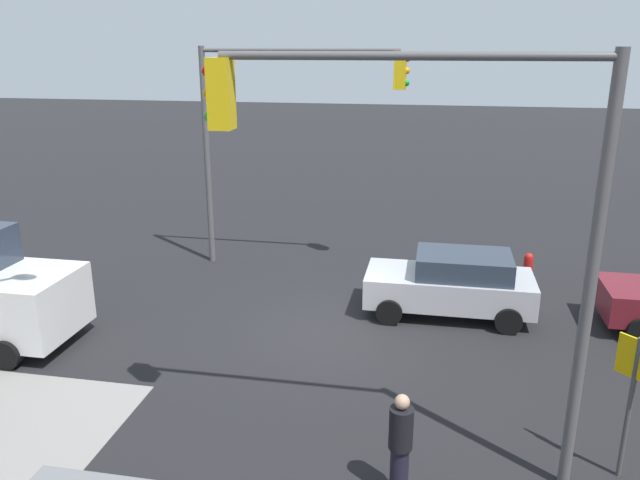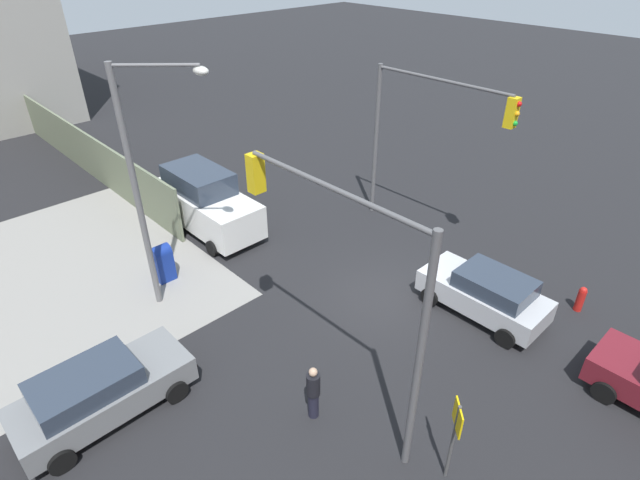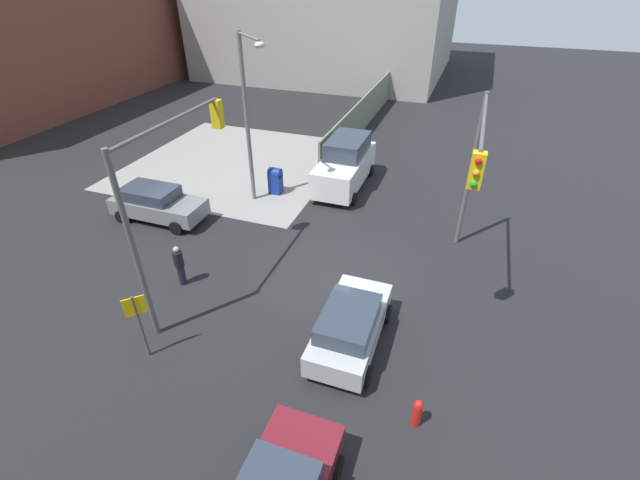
{
  "view_description": "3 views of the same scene",
  "coord_description": "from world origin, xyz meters",
  "px_view_note": "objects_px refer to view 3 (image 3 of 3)",
  "views": [
    {
      "loc": [
        -2.3,
        13.17,
        6.52
      ],
      "look_at": [
        0.5,
        -1.63,
        1.8
      ],
      "focal_mm": 35.0,
      "sensor_mm": 36.0,
      "label": 1
    },
    {
      "loc": [
        -8.47,
        11.12,
        10.92
      ],
      "look_at": [
        2.09,
        1.07,
        1.85
      ],
      "focal_mm": 28.0,
      "sensor_mm": 36.0,
      "label": 2
    },
    {
      "loc": [
        -12.37,
        -4.09,
        10.52
      ],
      "look_at": [
        -0.34,
        0.18,
        2.09
      ],
      "focal_mm": 24.0,
      "sensor_mm": 36.0,
      "label": 3
    }
  ],
  "objects_px": {
    "fire_hydrant": "(417,412)",
    "sedan_gray": "(157,203)",
    "van_white_delivery": "(345,164)",
    "pedestrian_crossing": "(179,265)",
    "traffic_signal_se_corner": "(474,164)",
    "street_lamp_corner": "(249,111)",
    "traffic_signal_nw_corner": "(170,180)",
    "hatchback_silver": "(350,325)",
    "mailbox_blue": "(275,180)"
  },
  "relations": [
    {
      "from": "traffic_signal_se_corner",
      "to": "fire_hydrant",
      "type": "height_order",
      "value": "traffic_signal_se_corner"
    },
    {
      "from": "van_white_delivery",
      "to": "pedestrian_crossing",
      "type": "xyz_separation_m",
      "value": [
        -10.28,
        3.4,
        -0.39
      ]
    },
    {
      "from": "hatchback_silver",
      "to": "van_white_delivery",
      "type": "height_order",
      "value": "van_white_delivery"
    },
    {
      "from": "mailbox_blue",
      "to": "pedestrian_crossing",
      "type": "bearing_deg",
      "value": 178.6
    },
    {
      "from": "sedan_gray",
      "to": "traffic_signal_se_corner",
      "type": "bearing_deg",
      "value": -88.56
    },
    {
      "from": "street_lamp_corner",
      "to": "sedan_gray",
      "type": "xyz_separation_m",
      "value": [
        -3.12,
        3.62,
        -3.86
      ]
    },
    {
      "from": "traffic_signal_se_corner",
      "to": "street_lamp_corner",
      "type": "relative_size",
      "value": 0.81
    },
    {
      "from": "van_white_delivery",
      "to": "hatchback_silver",
      "type": "bearing_deg",
      "value": -162.43
    },
    {
      "from": "fire_hydrant",
      "to": "sedan_gray",
      "type": "xyz_separation_m",
      "value": [
        6.83,
        13.35,
        0.36
      ]
    },
    {
      "from": "traffic_signal_se_corner",
      "to": "traffic_signal_nw_corner",
      "type": "bearing_deg",
      "value": 116.65
    },
    {
      "from": "van_white_delivery",
      "to": "pedestrian_crossing",
      "type": "distance_m",
      "value": 10.84
    },
    {
      "from": "mailbox_blue",
      "to": "hatchback_silver",
      "type": "xyz_separation_m",
      "value": [
        -9.05,
        -6.72,
        0.08
      ]
    },
    {
      "from": "sedan_gray",
      "to": "mailbox_blue",
      "type": "bearing_deg",
      "value": -43.5
    },
    {
      "from": "fire_hydrant",
      "to": "sedan_gray",
      "type": "bearing_deg",
      "value": 62.9
    },
    {
      "from": "street_lamp_corner",
      "to": "pedestrian_crossing",
      "type": "height_order",
      "value": "street_lamp_corner"
    },
    {
      "from": "fire_hydrant",
      "to": "hatchback_silver",
      "type": "xyz_separation_m",
      "value": [
        2.15,
        2.48,
        0.36
      ]
    },
    {
      "from": "traffic_signal_nw_corner",
      "to": "traffic_signal_se_corner",
      "type": "bearing_deg",
      "value": -63.35
    },
    {
      "from": "street_lamp_corner",
      "to": "mailbox_blue",
      "type": "height_order",
      "value": "street_lamp_corner"
    },
    {
      "from": "traffic_signal_se_corner",
      "to": "hatchback_silver",
      "type": "height_order",
      "value": "traffic_signal_se_corner"
    },
    {
      "from": "sedan_gray",
      "to": "hatchback_silver",
      "type": "height_order",
      "value": "same"
    },
    {
      "from": "traffic_signal_se_corner",
      "to": "hatchback_silver",
      "type": "bearing_deg",
      "value": 151.06
    },
    {
      "from": "traffic_signal_se_corner",
      "to": "street_lamp_corner",
      "type": "height_order",
      "value": "street_lamp_corner"
    },
    {
      "from": "traffic_signal_se_corner",
      "to": "fire_hydrant",
      "type": "bearing_deg",
      "value": 177.6
    },
    {
      "from": "fire_hydrant",
      "to": "traffic_signal_se_corner",
      "type": "bearing_deg",
      "value": -2.4
    },
    {
      "from": "street_lamp_corner",
      "to": "pedestrian_crossing",
      "type": "distance_m",
      "value": 7.93
    },
    {
      "from": "mailbox_blue",
      "to": "sedan_gray",
      "type": "distance_m",
      "value": 6.03
    },
    {
      "from": "sedan_gray",
      "to": "pedestrian_crossing",
      "type": "relative_size",
      "value": 2.6
    },
    {
      "from": "traffic_signal_se_corner",
      "to": "fire_hydrant",
      "type": "distance_m",
      "value": 8.31
    },
    {
      "from": "traffic_signal_se_corner",
      "to": "sedan_gray",
      "type": "bearing_deg",
      "value": 91.44
    },
    {
      "from": "mailbox_blue",
      "to": "pedestrian_crossing",
      "type": "relative_size",
      "value": 0.84
    },
    {
      "from": "sedan_gray",
      "to": "hatchback_silver",
      "type": "xyz_separation_m",
      "value": [
        -4.68,
        -10.87,
        -0.0
      ]
    },
    {
      "from": "mailbox_blue",
      "to": "hatchback_silver",
      "type": "distance_m",
      "value": 11.27
    },
    {
      "from": "street_lamp_corner",
      "to": "mailbox_blue",
      "type": "relative_size",
      "value": 5.59
    },
    {
      "from": "pedestrian_crossing",
      "to": "van_white_delivery",
      "type": "bearing_deg",
      "value": 75.61
    },
    {
      "from": "mailbox_blue",
      "to": "fire_hydrant",
      "type": "xyz_separation_m",
      "value": [
        -11.2,
        -9.2,
        -0.28
      ]
    },
    {
      "from": "mailbox_blue",
      "to": "traffic_signal_se_corner",
      "type": "bearing_deg",
      "value": -112.97
    },
    {
      "from": "street_lamp_corner",
      "to": "pedestrian_crossing",
      "type": "relative_size",
      "value": 4.69
    },
    {
      "from": "sedan_gray",
      "to": "pedestrian_crossing",
      "type": "distance_m",
      "value": 5.5
    },
    {
      "from": "hatchback_silver",
      "to": "traffic_signal_nw_corner",
      "type": "bearing_deg",
      "value": 85.37
    },
    {
      "from": "traffic_signal_nw_corner",
      "to": "fire_hydrant",
      "type": "relative_size",
      "value": 6.91
    },
    {
      "from": "traffic_signal_nw_corner",
      "to": "traffic_signal_se_corner",
      "type": "xyz_separation_m",
      "value": [
        4.52,
        -9.0,
        0.02
      ]
    },
    {
      "from": "sedan_gray",
      "to": "van_white_delivery",
      "type": "xyz_separation_m",
      "value": [
        6.45,
        -7.35,
        0.44
      ]
    },
    {
      "from": "fire_hydrant",
      "to": "van_white_delivery",
      "type": "height_order",
      "value": "van_white_delivery"
    },
    {
      "from": "traffic_signal_nw_corner",
      "to": "pedestrian_crossing",
      "type": "xyz_separation_m",
      "value": [
        0.34,
        0.7,
        -3.75
      ]
    },
    {
      "from": "traffic_signal_nw_corner",
      "to": "fire_hydrant",
      "type": "bearing_deg",
      "value": -106.98
    },
    {
      "from": "mailbox_blue",
      "to": "sedan_gray",
      "type": "relative_size",
      "value": 0.32
    },
    {
      "from": "fire_hydrant",
      "to": "pedestrian_crossing",
      "type": "distance_m",
      "value": 9.88
    },
    {
      "from": "traffic_signal_nw_corner",
      "to": "street_lamp_corner",
      "type": "height_order",
      "value": "street_lamp_corner"
    },
    {
      "from": "mailbox_blue",
      "to": "hatchback_silver",
      "type": "height_order",
      "value": "hatchback_silver"
    },
    {
      "from": "traffic_signal_se_corner",
      "to": "van_white_delivery",
      "type": "bearing_deg",
      "value": 45.87
    }
  ]
}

